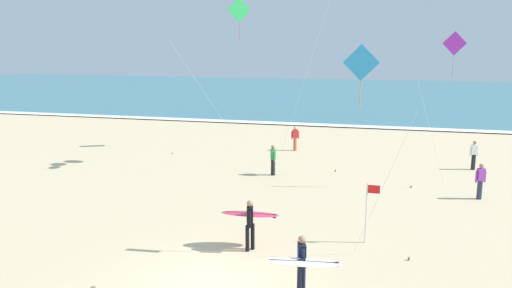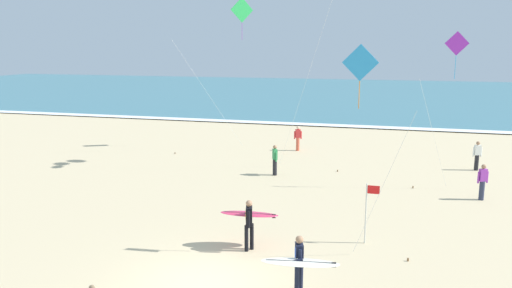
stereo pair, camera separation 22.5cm
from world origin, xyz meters
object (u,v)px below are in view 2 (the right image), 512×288
object	(u,v)px
bystander_green_top	(275,160)
lifeguard_flag	(368,208)
bystander_white_top	(477,156)
surfer_trailing	(300,262)
kite_diamond_violet_high	(455,50)
kite_diamond_emerald_far	(241,13)
bystander_purple_top	(482,182)
surfer_lead	(249,218)
kite_diamond_cobalt_near	(362,70)
bystander_red_top	(298,138)

from	to	relation	value
bystander_green_top	lifeguard_flag	bearing A→B (deg)	-57.61
bystander_green_top	bystander_white_top	world-z (taller)	same
surfer_trailing	kite_diamond_violet_high	world-z (taller)	kite_diamond_violet_high
kite_diamond_emerald_far	bystander_green_top	bearing A→B (deg)	-59.46
bystander_purple_top	lifeguard_flag	world-z (taller)	lifeguard_flag
kite_diamond_violet_high	bystander_white_top	bearing A→B (deg)	66.24
surfer_lead	kite_diamond_violet_high	world-z (taller)	kite_diamond_violet_high
kite_diamond_cobalt_near	kite_diamond_emerald_far	bearing A→B (deg)	118.95
surfer_lead	bystander_green_top	distance (m)	9.74
kite_diamond_violet_high	bystander_red_top	bearing A→B (deg)	140.62
kite_diamond_emerald_far	kite_diamond_violet_high	bearing A→B (deg)	-29.57
lifeguard_flag	surfer_lead	bearing A→B (deg)	-158.22
kite_diamond_cobalt_near	bystander_green_top	size ratio (longest dim) A/B	4.19
lifeguard_flag	kite_diamond_cobalt_near	bearing A→B (deg)	-105.09
bystander_purple_top	lifeguard_flag	xyz separation A→B (m)	(-4.50, -6.40, 0.45)
surfer_lead	bystander_green_top	world-z (taller)	surfer_lead
kite_diamond_cobalt_near	kite_diamond_emerald_far	world-z (taller)	kite_diamond_emerald_far
surfer_lead	bystander_red_top	bearing A→B (deg)	95.38
bystander_purple_top	bystander_green_top	bearing A→B (deg)	169.76
kite_diamond_violet_high	bystander_purple_top	bearing A→B (deg)	-45.19
bystander_purple_top	surfer_trailing	bearing A→B (deg)	-118.83
bystander_purple_top	bystander_white_top	bearing A→B (deg)	84.61
lifeguard_flag	kite_diamond_violet_high	bearing A→B (deg)	68.03
kite_diamond_violet_high	lifeguard_flag	size ratio (longest dim) A/B	3.45
surfer_trailing	kite_diamond_cobalt_near	world-z (taller)	kite_diamond_cobalt_near
surfer_lead	bystander_green_top	bearing A→B (deg)	98.61
kite_diamond_emerald_far	bystander_white_top	size ratio (longest dim) A/B	6.03
surfer_trailing	bystander_purple_top	world-z (taller)	surfer_trailing
surfer_lead	lifeguard_flag	world-z (taller)	lifeguard_flag
bystander_red_top	lifeguard_flag	size ratio (longest dim) A/B	0.76
kite_diamond_cobalt_near	bystander_green_top	xyz separation A→B (m)	(-4.87, 9.24, -5.07)
bystander_green_top	lifeguard_flag	xyz separation A→B (m)	(5.17, -8.15, 0.45)
surfer_lead	kite_diamond_violet_high	bearing A→B (deg)	53.52
lifeguard_flag	bystander_red_top	bearing A→B (deg)	109.65
kite_diamond_emerald_far	kite_diamond_violet_high	size ratio (longest dim) A/B	1.33
kite_diamond_violet_high	lifeguard_flag	distance (m)	9.85
kite_diamond_emerald_far	bystander_red_top	xyz separation A→B (m)	(3.79, -0.03, -7.78)
bystander_white_top	bystander_red_top	bearing A→B (deg)	166.11
surfer_trailing	lifeguard_flag	distance (m)	4.67
bystander_green_top	kite_diamond_emerald_far	bearing A→B (deg)	120.54
kite_diamond_cobalt_near	bystander_purple_top	distance (m)	10.24
bystander_red_top	bystander_purple_top	bearing A→B (deg)	-40.26
bystander_white_top	lifeguard_flag	size ratio (longest dim) A/B	0.76
bystander_green_top	bystander_red_top	bearing A→B (deg)	90.52
surfer_trailing	bystander_white_top	xyz separation A→B (m)	(6.50, 16.54, -0.23)
kite_diamond_emerald_far	lifeguard_flag	xyz separation A→B (m)	(9.02, -14.67, -7.33)
surfer_trailing	bystander_red_top	size ratio (longest dim) A/B	1.33
kite_diamond_cobalt_near	bystander_red_top	xyz separation A→B (m)	(-4.93, 15.74, -5.07)
bystander_purple_top	bystander_white_top	distance (m)	5.73
surfer_trailing	bystander_white_top	distance (m)	17.77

